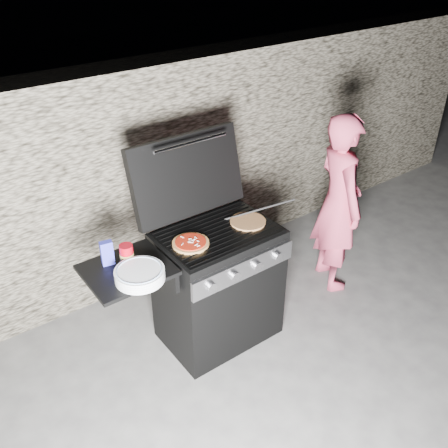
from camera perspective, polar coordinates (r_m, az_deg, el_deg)
ground at (r=3.88m, az=-0.61°, el=-12.26°), size 50.00×50.00×0.00m
stone_wall at (r=4.11m, az=-9.32°, el=5.41°), size 8.00×0.35×1.80m
gas_grill at (r=3.47m, az=-4.04°, el=-8.52°), size 1.34×0.79×0.91m
pizza_topped at (r=3.18m, az=-3.83°, el=-2.15°), size 0.26×0.26×0.03m
pizza_plain at (r=3.41m, az=2.75°, el=0.30°), size 0.32×0.32×0.01m
sauce_jar at (r=3.05m, az=-11.06°, el=-3.42°), size 0.10×0.10×0.13m
blue_carton at (r=3.06m, az=-13.22°, el=-3.25°), size 0.08×0.06×0.16m
plate_stack at (r=2.92m, az=-9.61°, el=-5.72°), size 0.36×0.36×0.07m
person at (r=4.07m, az=12.93°, el=2.31°), size 0.53×0.64×1.49m
tongs at (r=3.47m, az=4.12°, el=1.77°), size 0.48×0.21×0.10m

